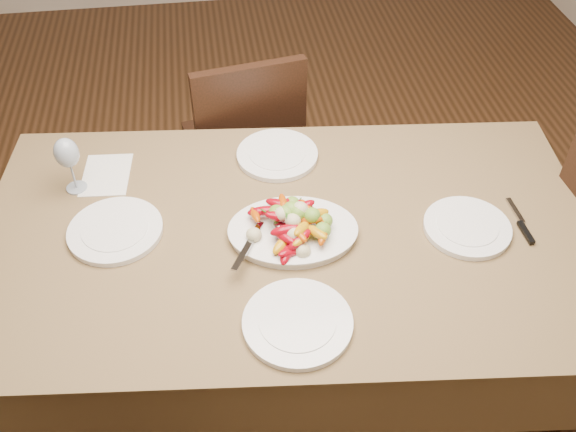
# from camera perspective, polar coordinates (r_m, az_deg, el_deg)

# --- Properties ---
(floor) EXTENTS (6.00, 6.00, 0.00)m
(floor) POSITION_cam_1_polar(r_m,az_deg,el_deg) (2.60, -3.82, -10.57)
(floor) COLOR #3D2412
(floor) RESTS_ON ground
(dining_table) EXTENTS (1.94, 1.22, 0.76)m
(dining_table) POSITION_cam_1_polar(r_m,az_deg,el_deg) (2.19, 0.00, -8.35)
(dining_table) COLOR brown
(dining_table) RESTS_ON ground
(chair_far) EXTENTS (0.49, 0.49, 0.95)m
(chair_far) POSITION_cam_1_polar(r_m,az_deg,el_deg) (2.70, -4.19, 6.41)
(chair_far) COLOR black
(chair_far) RESTS_ON ground
(serving_platter) EXTENTS (0.39, 0.31, 0.02)m
(serving_platter) POSITION_cam_1_polar(r_m,az_deg,el_deg) (1.88, 0.44, -1.48)
(serving_platter) COLOR white
(serving_platter) RESTS_ON dining_table
(roasted_vegetables) EXTENTS (0.32, 0.23, 0.09)m
(roasted_vegetables) POSITION_cam_1_polar(r_m,az_deg,el_deg) (1.84, 0.45, -0.23)
(roasted_vegetables) COLOR maroon
(roasted_vegetables) RESTS_ON serving_platter
(serving_spoon) EXTENTS (0.28, 0.18, 0.03)m
(serving_spoon) POSITION_cam_1_polar(r_m,az_deg,el_deg) (1.83, -1.53, -1.56)
(serving_spoon) COLOR #9EA0A8
(serving_spoon) RESTS_ON serving_platter
(plate_left) EXTENTS (0.28, 0.28, 0.02)m
(plate_left) POSITION_cam_1_polar(r_m,az_deg,el_deg) (1.96, -15.09, -1.27)
(plate_left) COLOR white
(plate_left) RESTS_ON dining_table
(plate_right) EXTENTS (0.26, 0.26, 0.02)m
(plate_right) POSITION_cam_1_polar(r_m,az_deg,el_deg) (1.98, 15.63, -1.00)
(plate_right) COLOR white
(plate_right) RESTS_ON dining_table
(plate_far) EXTENTS (0.27, 0.27, 0.02)m
(plate_far) POSITION_cam_1_polar(r_m,az_deg,el_deg) (2.16, -0.96, 5.45)
(plate_far) COLOR white
(plate_far) RESTS_ON dining_table
(plate_near) EXTENTS (0.29, 0.29, 0.02)m
(plate_near) POSITION_cam_1_polar(r_m,az_deg,el_deg) (1.67, 0.85, -9.48)
(plate_near) COLOR white
(plate_near) RESTS_ON dining_table
(wine_glass) EXTENTS (0.08, 0.08, 0.20)m
(wine_glass) POSITION_cam_1_polar(r_m,az_deg,el_deg) (2.09, -18.84, 4.44)
(wine_glass) COLOR #8C99A5
(wine_glass) RESTS_ON dining_table
(menu_card) EXTENTS (0.17, 0.22, 0.00)m
(menu_card) POSITION_cam_1_polar(r_m,az_deg,el_deg) (2.18, -15.84, 3.55)
(menu_card) COLOR silver
(menu_card) RESTS_ON dining_table
(table_knife) EXTENTS (0.02, 0.20, 0.01)m
(table_knife) POSITION_cam_1_polar(r_m,az_deg,el_deg) (2.05, 19.98, -0.58)
(table_knife) COLOR #9EA0A8
(table_knife) RESTS_ON dining_table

